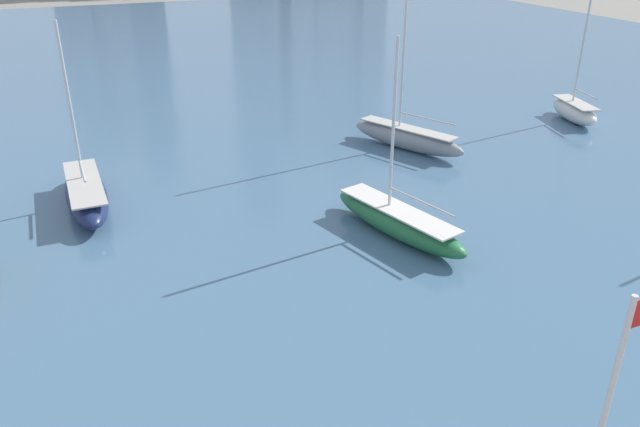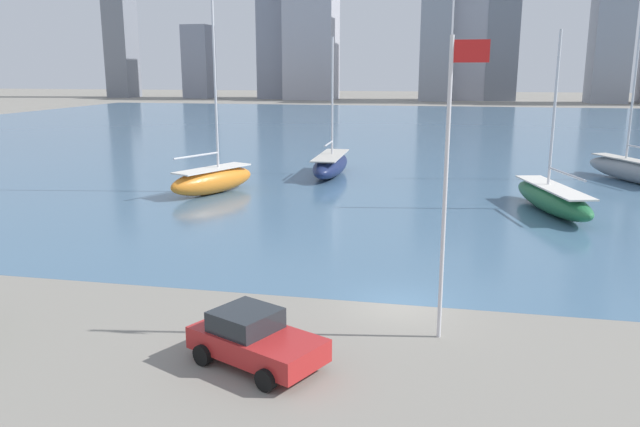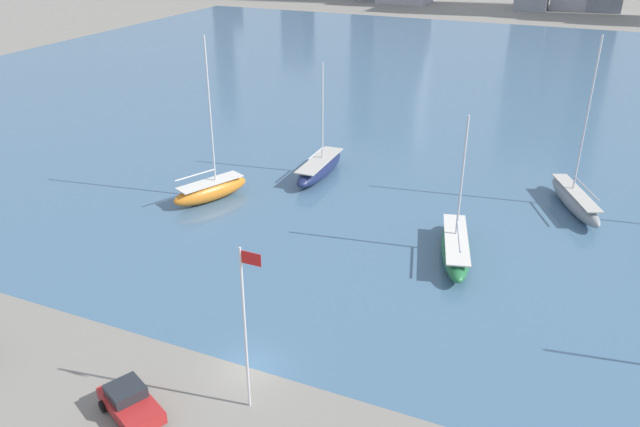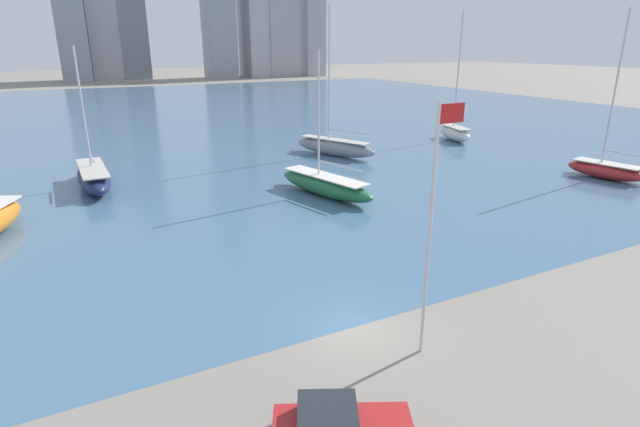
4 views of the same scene
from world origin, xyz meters
TOP-DOWN VIEW (x-y plane):
  - ground_plane at (0.00, 0.00)m, footprint 500.00×500.00m
  - harbor_water at (0.00, 70.00)m, footprint 180.00×140.00m
  - flag_pole at (1.65, -2.81)m, footprint 1.24×0.14m
  - distant_city_skyline at (12.47, 169.47)m, footprint 192.17×25.14m
  - sailboat_green at (8.46, 18.58)m, footprint 4.84×10.77m
  - sailboat_orange at (-15.57, 20.17)m, footprint 5.31×8.26m
  - sailboat_gray at (16.67, 31.82)m, footprint 6.04×10.44m
  - sailboat_navy at (-8.39, 29.87)m, footprint 2.74×10.36m
  - parked_pickup_red at (-4.10, -6.02)m, footprint 4.79×3.77m

SIDE VIEW (x-z plane):
  - ground_plane at x=0.00m, z-range 0.00..0.00m
  - harbor_water at x=0.00m, z-range 0.00..0.00m
  - parked_pickup_red at x=-4.10m, z-range -0.02..1.69m
  - sailboat_green at x=8.46m, z-range -4.86..6.73m
  - sailboat_navy at x=-8.39m, z-range -4.93..6.90m
  - sailboat_gray at x=16.67m, z-range -6.88..8.99m
  - sailboat_orange at x=-15.57m, z-range -6.67..8.86m
  - flag_pole at x=1.65m, z-range 0.48..10.66m
  - distant_city_skyline at x=12.47m, z-range -9.52..61.28m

